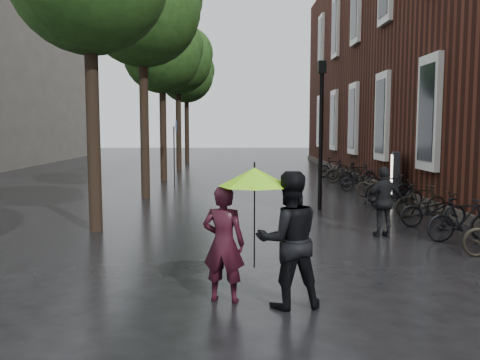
{
  "coord_description": "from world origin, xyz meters",
  "views": [
    {
      "loc": [
        -0.72,
        -5.39,
        2.53
      ],
      "look_at": [
        -0.56,
        5.48,
        1.42
      ],
      "focal_mm": 38.0,
      "sensor_mm": 36.0,
      "label": 1
    }
  ],
  "objects_px": {
    "person_black": "(289,240)",
    "parked_bicycles": "(381,186)",
    "pedestrian_walking": "(384,202)",
    "lamp_post": "(321,120)",
    "ad_lightbox": "(395,175)",
    "person_burgundy": "(224,243)"
  },
  "relations": [
    {
      "from": "person_black",
      "to": "parked_bicycles",
      "type": "relative_size",
      "value": 0.11
    },
    {
      "from": "pedestrian_walking",
      "to": "lamp_post",
      "type": "relative_size",
      "value": 0.36
    },
    {
      "from": "person_black",
      "to": "parked_bicycles",
      "type": "xyz_separation_m",
      "value": [
        4.47,
        10.83,
        -0.5
      ]
    },
    {
      "from": "ad_lightbox",
      "to": "person_burgundy",
      "type": "bearing_deg",
      "value": -103.9
    },
    {
      "from": "person_black",
      "to": "ad_lightbox",
      "type": "bearing_deg",
      "value": -124.17
    },
    {
      "from": "parked_bicycles",
      "to": "person_black",
      "type": "bearing_deg",
      "value": -112.41
    },
    {
      "from": "person_black",
      "to": "pedestrian_walking",
      "type": "xyz_separation_m",
      "value": [
        2.73,
        4.63,
        -0.15
      ]
    },
    {
      "from": "person_burgundy",
      "to": "person_black",
      "type": "bearing_deg",
      "value": 177.81
    },
    {
      "from": "pedestrian_walking",
      "to": "parked_bicycles",
      "type": "relative_size",
      "value": 0.1
    },
    {
      "from": "person_burgundy",
      "to": "pedestrian_walking",
      "type": "height_order",
      "value": "person_burgundy"
    },
    {
      "from": "person_black",
      "to": "parked_bicycles",
      "type": "bearing_deg",
      "value": -122.12
    },
    {
      "from": "person_burgundy",
      "to": "person_black",
      "type": "relative_size",
      "value": 0.89
    },
    {
      "from": "person_black",
      "to": "ad_lightbox",
      "type": "height_order",
      "value": "person_black"
    },
    {
      "from": "parked_bicycles",
      "to": "person_burgundy",
      "type": "bearing_deg",
      "value": -116.99
    },
    {
      "from": "person_black",
      "to": "pedestrian_walking",
      "type": "bearing_deg",
      "value": -130.23
    },
    {
      "from": "ad_lightbox",
      "to": "lamp_post",
      "type": "relative_size",
      "value": 0.37
    },
    {
      "from": "person_black",
      "to": "lamp_post",
      "type": "xyz_separation_m",
      "value": [
        1.92,
        8.63,
        1.8
      ]
    },
    {
      "from": "person_black",
      "to": "pedestrian_walking",
      "type": "distance_m",
      "value": 5.37
    },
    {
      "from": "person_black",
      "to": "lamp_post",
      "type": "height_order",
      "value": "lamp_post"
    },
    {
      "from": "parked_bicycles",
      "to": "lamp_post",
      "type": "bearing_deg",
      "value": -139.11
    },
    {
      "from": "person_burgundy",
      "to": "ad_lightbox",
      "type": "distance_m",
      "value": 12.38
    },
    {
      "from": "person_burgundy",
      "to": "pedestrian_walking",
      "type": "distance_m",
      "value": 5.7
    }
  ]
}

